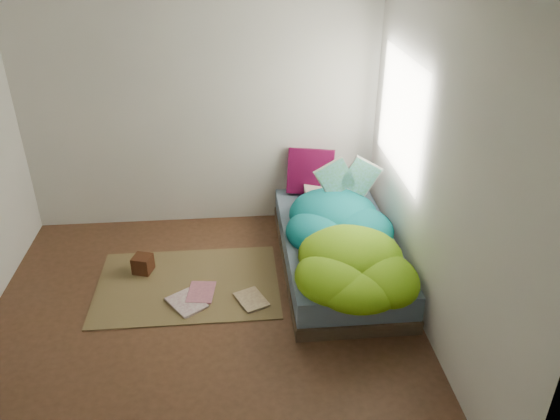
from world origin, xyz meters
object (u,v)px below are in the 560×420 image
object	(u,v)px
open_book	(349,168)
wooden_box	(143,264)
bed	(337,251)
floor_book_a	(174,309)
pillow_magenta	(311,172)
floor_book_b	(188,293)

from	to	relation	value
open_book	wooden_box	xyz separation A→B (m)	(-1.93, -0.31, -0.74)
bed	floor_book_a	xyz separation A→B (m)	(-1.46, -0.53, -0.14)
pillow_magenta	floor_book_a	world-z (taller)	pillow_magenta
bed	pillow_magenta	world-z (taller)	pillow_magenta
pillow_magenta	floor_book_a	bearing A→B (deg)	-117.76
open_book	floor_book_a	xyz separation A→B (m)	(-1.61, -0.91, -0.81)
floor_book_a	floor_book_b	distance (m)	0.23
open_book	floor_book_a	size ratio (longest dim) A/B	1.55
pillow_magenta	floor_book_b	world-z (taller)	pillow_magenta
bed	wooden_box	xyz separation A→B (m)	(-1.79, 0.06, -0.08)
pillow_magenta	open_book	distance (m)	0.64
wooden_box	pillow_magenta	bearing A→B (deg)	26.72
pillow_magenta	floor_book_a	distance (m)	2.02
floor_book_a	floor_book_b	bearing A→B (deg)	29.41
bed	floor_book_a	size ratio (longest dim) A/B	6.12
bed	floor_book_a	world-z (taller)	bed
open_book	floor_book_a	bearing A→B (deg)	-151.02
bed	pillow_magenta	xyz separation A→B (m)	(-0.13, 0.89, 0.40)
pillow_magenta	open_book	bearing A→B (deg)	-46.47
bed	open_book	size ratio (longest dim) A/B	3.96
open_book	floor_book_b	distance (m)	1.84
bed	open_book	distance (m)	0.78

